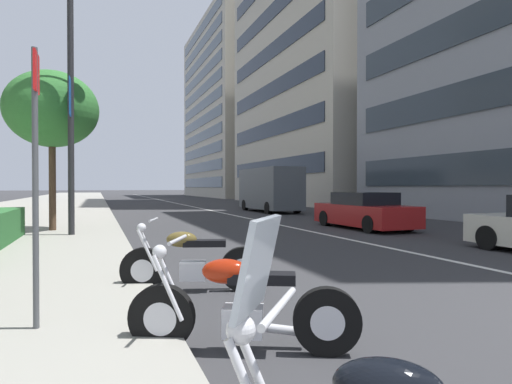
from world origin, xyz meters
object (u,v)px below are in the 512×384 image
motorcycle_nearest_camera (241,309)px  street_tree_by_lamp_post (52,110)px  motorcycle_second_in_row (192,264)px  parking_sign_by_curb (36,162)px  delivery_van_ahead (270,189)px  street_lamp_with_banners (81,67)px  car_approaching_light (364,211)px

motorcycle_nearest_camera → street_tree_by_lamp_post: (11.61, 2.68, 3.73)m
motorcycle_second_in_row → parking_sign_by_curb: parking_sign_by_curb is taller
motorcycle_second_in_row → parking_sign_by_curb: (-1.50, 1.92, 1.42)m
motorcycle_second_in_row → delivery_van_ahead: size_ratio=0.35×
motorcycle_second_in_row → street_tree_by_lamp_post: size_ratio=0.40×
parking_sign_by_curb → street_lamp_with_banners: size_ratio=0.33×
motorcycle_nearest_camera → street_tree_by_lamp_post: street_tree_by_lamp_post is taller
motorcycle_nearest_camera → street_lamp_with_banners: (9.97, 1.75, 4.80)m
parking_sign_by_curb → car_approaching_light: bearing=-49.3°
car_approaching_light → street_lamp_with_banners: bearing=87.8°
motorcycle_second_in_row → car_approaching_light: bearing=-120.9°
motorcycle_second_in_row → street_lamp_with_banners: 9.07m
street_lamp_with_banners → street_tree_by_lamp_post: street_lamp_with_banners is taller
motorcycle_nearest_camera → car_approaching_light: (9.69, -8.25, 0.23)m
motorcycle_nearest_camera → motorcycle_second_in_row: (2.48, -0.05, 0.01)m
car_approaching_light → delivery_van_ahead: 11.15m
parking_sign_by_curb → motorcycle_second_in_row: bearing=-52.0°
motorcycle_nearest_camera → delivery_van_ahead: delivery_van_ahead is taller
parking_sign_by_curb → street_tree_by_lamp_post: 10.90m
delivery_van_ahead → street_lamp_with_banners: bearing=135.4°
delivery_van_ahead → street_tree_by_lamp_post: bearing=128.4°
motorcycle_nearest_camera → motorcycle_second_in_row: size_ratio=0.99×
car_approaching_light → parking_sign_by_curb: parking_sign_by_curb is taller
parking_sign_by_curb → motorcycle_nearest_camera: bearing=-117.7°
street_lamp_with_banners → street_tree_by_lamp_post: 2.16m
motorcycle_nearest_camera → motorcycle_second_in_row: motorcycle_second_in_row is taller
motorcycle_second_in_row → delivery_van_ahead: bearing=-98.2°
delivery_van_ahead → street_lamp_with_banners: street_lamp_with_banners is taller
car_approaching_light → parking_sign_by_curb: size_ratio=1.57×
motorcycle_nearest_camera → parking_sign_by_curb: bearing=-2.6°
motorcycle_second_in_row → street_tree_by_lamp_post: 10.23m
street_lamp_with_banners → street_tree_by_lamp_post: bearing=29.9°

